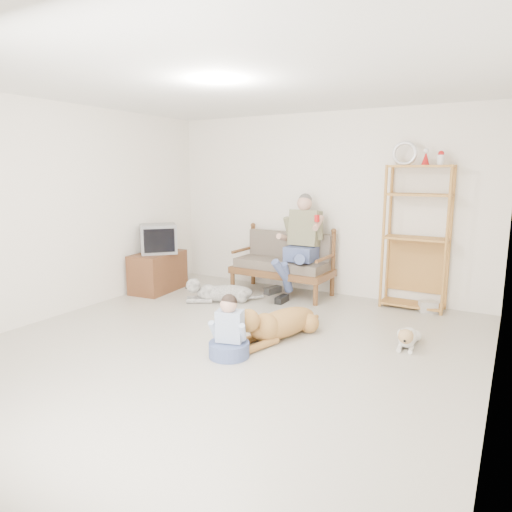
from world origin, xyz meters
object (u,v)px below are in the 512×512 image
Objects in this scene: etagere at (416,236)px; tv_stand at (158,272)px; loveseat at (284,262)px; golden_retriever at (277,324)px.

etagere is 3.85m from tv_stand.
tv_stand is at bearing -164.35° from etagere.
loveseat is 1.97m from tv_stand.
etagere is at bearing 10.40° from tv_stand.
loveseat is at bearing 20.75° from tv_stand.
tv_stand reaches higher than golden_retriever.
tv_stand is (-3.65, -1.02, -0.69)m from etagere.
etagere reaches higher than tv_stand.
tv_stand is 2.75m from golden_retriever.
loveseat is 1.08× the size of golden_retriever.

